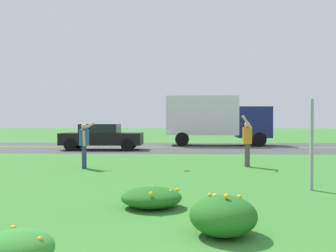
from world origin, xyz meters
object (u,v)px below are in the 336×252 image
at_px(frisbee_white, 168,132).
at_px(box_truck_navy, 216,118).
at_px(person_thrower_blue_shirt, 84,142).
at_px(person_catcher_orange_shirt, 247,140).
at_px(sign_post_near_path, 311,145).
at_px(car_black_center_left, 102,137).

bearing_deg(frisbee_white, box_truck_navy, 78.15).
bearing_deg(person_thrower_blue_shirt, person_catcher_orange_shirt, 6.85).
bearing_deg(box_truck_navy, frisbee_white, -101.85).
relative_size(sign_post_near_path, person_catcher_orange_shirt, 1.19).
relative_size(person_thrower_blue_shirt, person_catcher_orange_shirt, 0.87).
distance_m(frisbee_white, box_truck_navy, 12.68).
distance_m(person_thrower_blue_shirt, box_truck_navy, 13.75).
bearing_deg(person_catcher_orange_shirt, box_truck_navy, 91.22).
height_order(person_thrower_blue_shirt, car_black_center_left, person_thrower_blue_shirt).
distance_m(person_thrower_blue_shirt, person_catcher_orange_shirt, 5.81).
distance_m(car_black_center_left, box_truck_navy, 7.93).
relative_size(car_black_center_left, box_truck_navy, 0.67).
bearing_deg(person_thrower_blue_shirt, car_black_center_left, 97.88).
xyz_separation_m(person_catcher_orange_shirt, box_truck_navy, (-0.25, 11.87, 0.82)).
relative_size(sign_post_near_path, car_black_center_left, 0.49).
height_order(person_catcher_orange_shirt, frisbee_white, person_catcher_orange_shirt).
relative_size(sign_post_near_path, box_truck_navy, 0.33).
xyz_separation_m(person_catcher_orange_shirt, frisbee_white, (-2.85, -0.53, 0.31)).
bearing_deg(person_thrower_blue_shirt, box_truck_navy, 66.31).
bearing_deg(frisbee_white, sign_post_near_path, -48.71).
height_order(person_thrower_blue_shirt, box_truck_navy, box_truck_navy).
height_order(sign_post_near_path, person_catcher_orange_shirt, sign_post_near_path).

